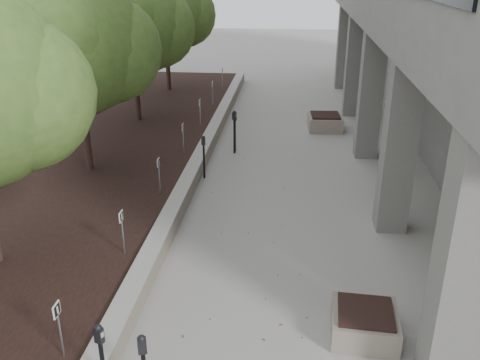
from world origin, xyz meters
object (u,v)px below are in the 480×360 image
at_px(crabapple_tree_4, 133,46).
at_px(parking_meter_3, 204,157).
at_px(crabapple_tree_3, 79,74).
at_px(parking_meter_4, 234,132).
at_px(planter_back, 325,122).
at_px(crabapple_tree_5, 166,29).
at_px(parking_meter_5, 235,132).
at_px(planter_front, 364,323).

xyz_separation_m(crabapple_tree_4, parking_meter_3, (3.25, -4.44, -2.46)).
relative_size(crabapple_tree_3, parking_meter_3, 4.14).
relative_size(parking_meter_4, planter_back, 1.16).
relative_size(crabapple_tree_5, planter_back, 4.33).
bearing_deg(parking_meter_3, planter_back, 51.98).
bearing_deg(parking_meter_5, parking_meter_4, -87.23).
bearing_deg(crabapple_tree_4, parking_meter_5, -27.71).
height_order(crabapple_tree_4, parking_meter_5, crabapple_tree_4).
distance_m(crabapple_tree_5, parking_meter_5, 8.41).
distance_m(crabapple_tree_5, parking_meter_4, 8.55).
distance_m(parking_meter_3, parking_meter_5, 2.48).
relative_size(crabapple_tree_3, planter_back, 4.33).
distance_m(crabapple_tree_5, planter_back, 8.67).
xyz_separation_m(crabapple_tree_3, crabapple_tree_5, (0.00, 10.00, 0.00)).
bearing_deg(parking_meter_4, planter_front, -49.50).
xyz_separation_m(crabapple_tree_3, planter_front, (7.13, -6.05, -2.86)).
distance_m(crabapple_tree_3, planter_back, 9.52).
xyz_separation_m(planter_front, planter_back, (-0.11, 11.82, 0.04)).
xyz_separation_m(parking_meter_5, planter_front, (3.24, -9.01, -0.43)).
height_order(crabapple_tree_5, parking_meter_4, crabapple_tree_5).
xyz_separation_m(parking_meter_3, parking_meter_5, (0.64, 2.40, 0.03)).
bearing_deg(parking_meter_3, planter_front, -61.71).
xyz_separation_m(parking_meter_4, planter_back, (3.13, 3.00, -0.44)).
height_order(crabapple_tree_4, crabapple_tree_5, same).
bearing_deg(crabapple_tree_3, parking_meter_5, 37.21).
height_order(crabapple_tree_4, planter_back, crabapple_tree_4).
relative_size(crabapple_tree_4, crabapple_tree_5, 1.00).
distance_m(crabapple_tree_3, parking_meter_4, 5.34).
distance_m(parking_meter_5, planter_back, 4.23).
bearing_deg(crabapple_tree_3, crabapple_tree_4, 90.00).
height_order(crabapple_tree_3, crabapple_tree_5, same).
relative_size(planter_front, planter_back, 0.88).
height_order(parking_meter_3, planter_front, parking_meter_3).
xyz_separation_m(crabapple_tree_3, crabapple_tree_4, (0.00, 5.00, 0.00)).
relative_size(crabapple_tree_3, planter_front, 4.93).
bearing_deg(crabapple_tree_5, planter_back, -31.08).
distance_m(parking_meter_4, planter_front, 9.41).
height_order(crabapple_tree_4, parking_meter_3, crabapple_tree_4).
distance_m(crabapple_tree_4, crabapple_tree_5, 5.00).
bearing_deg(crabapple_tree_5, parking_meter_5, -61.08).
bearing_deg(crabapple_tree_3, crabapple_tree_5, 90.00).
xyz_separation_m(crabapple_tree_3, planter_back, (7.02, 5.77, -2.83)).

